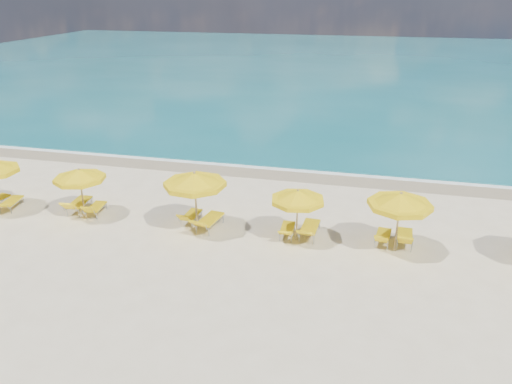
# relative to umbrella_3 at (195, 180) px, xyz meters

# --- Properties ---
(ground_plane) EXTENTS (120.00, 120.00, 0.00)m
(ground_plane) POSITION_rel_umbrella_3_xyz_m (2.13, 0.30, -2.24)
(ground_plane) COLOR beige
(ocean) EXTENTS (120.00, 80.00, 0.30)m
(ocean) POSITION_rel_umbrella_3_xyz_m (2.13, 48.30, -2.24)
(ocean) COLOR #125D65
(ocean) RESTS_ON ground
(wet_sand_band) EXTENTS (120.00, 2.60, 0.01)m
(wet_sand_band) POSITION_rel_umbrella_3_xyz_m (2.13, 7.70, -2.24)
(wet_sand_band) COLOR tan
(wet_sand_band) RESTS_ON ground
(foam_line) EXTENTS (120.00, 1.20, 0.03)m
(foam_line) POSITION_rel_umbrella_3_xyz_m (2.13, 8.50, -2.24)
(foam_line) COLOR white
(foam_line) RESTS_ON ground
(whitecap_near) EXTENTS (14.00, 0.36, 0.05)m
(whitecap_near) POSITION_rel_umbrella_3_xyz_m (-3.87, 17.30, -2.24)
(whitecap_near) COLOR white
(whitecap_near) RESTS_ON ground
(whitecap_far) EXTENTS (18.00, 0.30, 0.05)m
(whitecap_far) POSITION_rel_umbrella_3_xyz_m (10.13, 24.30, -2.24)
(whitecap_far) COLOR white
(whitecap_far) RESTS_ON ground
(umbrella_2) EXTENTS (2.55, 2.55, 2.27)m
(umbrella_2) POSITION_rel_umbrella_3_xyz_m (-5.34, 0.12, -0.31)
(umbrella_2) COLOR tan
(umbrella_2) RESTS_ON ground
(umbrella_3) EXTENTS (3.19, 3.19, 2.63)m
(umbrella_3) POSITION_rel_umbrella_3_xyz_m (0.00, 0.00, 0.00)
(umbrella_3) COLOR tan
(umbrella_3) RESTS_ON ground
(umbrella_4) EXTENTS (2.58, 2.58, 2.20)m
(umbrella_4) POSITION_rel_umbrella_3_xyz_m (4.21, 0.12, -0.36)
(umbrella_4) COLOR tan
(umbrella_4) RESTS_ON ground
(umbrella_5) EXTENTS (2.70, 2.70, 2.48)m
(umbrella_5) POSITION_rel_umbrella_3_xyz_m (8.07, 0.08, -0.13)
(umbrella_5) COLOR tan
(umbrella_5) RESTS_ON ground
(lounger_1_right) EXTENTS (0.84, 1.81, 0.71)m
(lounger_1_right) POSITION_rel_umbrella_3_xyz_m (-9.04, 0.04, -2.03)
(lounger_1_right) COLOR #A5A8AD
(lounger_1_right) RESTS_ON ground
(lounger_2_left) EXTENTS (0.82, 1.96, 0.89)m
(lounger_2_left) POSITION_rel_umbrella_3_xyz_m (-5.87, 0.53, -2.00)
(lounger_2_left) COLOR #A5A8AD
(lounger_2_left) RESTS_ON ground
(lounger_2_right) EXTENTS (0.73, 1.66, 0.79)m
(lounger_2_right) POSITION_rel_umbrella_3_xyz_m (-4.93, 0.39, -2.03)
(lounger_2_right) COLOR #A5A8AD
(lounger_2_right) RESTS_ON ground
(lounger_3_left) EXTENTS (0.63, 1.63, 0.77)m
(lounger_3_left) POSITION_rel_umbrella_3_xyz_m (-0.49, 0.61, -2.04)
(lounger_3_left) COLOR #A5A8AD
(lounger_3_left) RESTS_ON ground
(lounger_3_right) EXTENTS (0.97, 2.07, 0.88)m
(lounger_3_right) POSITION_rel_umbrella_3_xyz_m (0.47, 0.22, -1.99)
(lounger_3_right) COLOR #A5A8AD
(lounger_3_right) RESTS_ON ground
(lounger_4_left) EXTENTS (0.60, 1.65, 0.70)m
(lounger_4_left) POSITION_rel_umbrella_3_xyz_m (3.80, 0.33, -2.04)
(lounger_4_left) COLOR #A5A8AD
(lounger_4_left) RESTS_ON ground
(lounger_4_right) EXTENTS (0.76, 2.02, 0.83)m
(lounger_4_right) POSITION_rel_umbrella_3_xyz_m (4.69, 0.47, -2.00)
(lounger_4_right) COLOR #A5A8AD
(lounger_4_right) RESTS_ON ground
(lounger_5_left) EXTENTS (0.73, 1.67, 0.78)m
(lounger_5_left) POSITION_rel_umbrella_3_xyz_m (7.62, 0.59, -2.03)
(lounger_5_left) COLOR #A5A8AD
(lounger_5_left) RESTS_ON ground
(lounger_5_right) EXTENTS (0.68, 1.77, 0.84)m
(lounger_5_right) POSITION_rel_umbrella_3_xyz_m (8.46, 0.68, -2.02)
(lounger_5_right) COLOR #A5A8AD
(lounger_5_right) RESTS_ON ground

